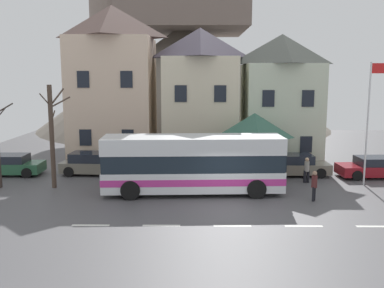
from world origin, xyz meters
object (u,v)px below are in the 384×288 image
Objects in this scene: pedestrian_01 at (314,184)px; transit_bus at (193,165)px; townhouse_02 at (281,99)px; flagpole at (369,115)px; townhouse_00 at (113,85)px; parked_car_00 at (92,164)px; parked_car_02 at (11,165)px; townhouse_01 at (200,95)px; bus_shelter at (255,126)px; public_bench at (223,162)px; parked_car_03 at (294,165)px; bare_tree_01 at (52,134)px; hilltop_castle at (183,70)px; pedestrian_00 at (307,170)px; parked_car_01 at (377,167)px.

transit_bus is at bearing 167.00° from pedestrian_01.
townhouse_02 is 1.30× the size of flagpole.
townhouse_02 is at bearing -1.13° from townhouse_00.
parked_car_00 is 5.12m from parked_car_02.
bus_shelter is (3.37, -5.28, -1.68)m from townhouse_01.
public_bench is (-4.29, -2.72, -4.11)m from townhouse_02.
bare_tree_01 is at bearing -168.60° from parked_car_03.
townhouse_00 reaches higher than parked_car_02.
townhouse_00 is at bearing -101.83° from hilltop_castle.
parked_car_03 is (17.98, 0.04, 0.02)m from parked_car_02.
pedestrian_01 is (7.58, -31.34, -6.05)m from hilltop_castle.
townhouse_00 is 14.96m from pedestrian_00.
townhouse_01 is 12.90m from pedestrian_01.
bus_shelter is at bearing -43.27° from public_bench.
bare_tree_01 is at bearing -174.87° from pedestrian_00.
pedestrian_00 is at bearing -73.52° from hilltop_castle.
transit_bus is at bearing -160.49° from pedestrian_00.
townhouse_00 is 7.68× the size of public_bench.
bare_tree_01 reaches higher than pedestrian_00.
townhouse_02 is 5.91× the size of pedestrian_01.
townhouse_00 is at bearing 154.04° from bus_shelter.
townhouse_01 reaches higher than townhouse_02.
townhouse_02 is 11.10m from transit_bus.
parked_car_01 is at bearing -43.90° from townhouse_02.
flagpole is (8.02, -4.09, 3.60)m from public_bench.
bare_tree_01 is (-7.84, 1.06, 1.47)m from transit_bus.
flagpole is at bearing 2.60° from bare_tree_01.
townhouse_02 reaches higher than pedestrian_00.
townhouse_01 reaches higher than parked_car_02.
parked_car_00 is 12.87m from parked_car_03.
hilltop_castle is at bearing 90.13° from transit_bus.
bus_shelter is 0.85× the size of parked_car_01.
townhouse_01 is at bearing 40.37° from parked_car_00.
townhouse_00 is at bearing -19.34° from parked_car_01.
townhouse_00 is 18.66m from parked_car_01.
parked_car_01 is 3.18× the size of public_bench.
parked_car_01 is at bearing -13.25° from public_bench.
pedestrian_01 is (-0.12, -10.08, -3.67)m from townhouse_02.
parked_car_01 is 0.80× the size of bare_tree_01.
parked_car_03 reaches higher than parked_car_02.
transit_bus reaches higher than pedestrian_00.
pedestrian_00 is 0.97× the size of pedestrian_01.
townhouse_00 is 14.00m from parked_car_03.
pedestrian_01 is 5.97m from flagpole.
parked_car_02 is at bearing 157.62° from transit_bus.
transit_bus is at bearing 15.59° from parked_car_01.
hilltop_castle reaches higher than bare_tree_01.
parked_car_03 is at bearing 147.18° from flagpole.
parked_car_02 is 5.45m from bare_tree_01.
parked_car_00 is at bearing -98.14° from townhouse_00.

